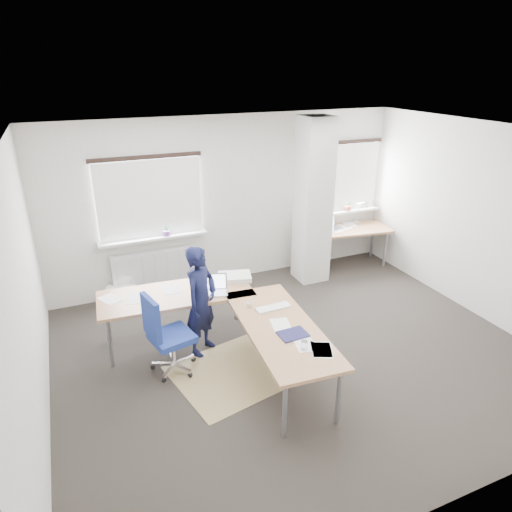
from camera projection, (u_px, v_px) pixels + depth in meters
name	position (u px, v px, depth m)	size (l,w,h in m)	color
ground	(296.00, 353.00, 6.01)	(6.00, 6.00, 0.00)	black
room_shell	(297.00, 215.00, 5.78)	(6.04, 5.04, 2.82)	#BAB4AA
floor_mat	(235.00, 372.00, 5.64)	(1.45, 1.23, 0.01)	#968152
white_crate	(121.00, 297.00, 7.16)	(0.46, 0.32, 0.28)	white
desk_main	(228.00, 310.00, 5.67)	(2.41, 2.77, 0.96)	#986841
desk_side	(351.00, 230.00, 8.39)	(1.49, 0.90, 1.22)	#986841
task_chair	(170.00, 350.00, 5.55)	(0.60, 0.58, 1.08)	navy
person	(201.00, 301.00, 5.79)	(0.54, 0.35, 1.48)	black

